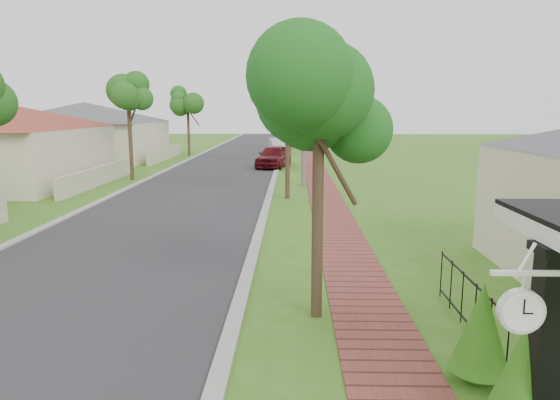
% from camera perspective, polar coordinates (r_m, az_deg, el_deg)
% --- Properties ---
extents(ground, '(160.00, 160.00, 0.00)m').
position_cam_1_polar(ground, '(7.56, -12.89, -21.32)').
color(ground, '#3A6D1A').
rests_on(ground, ground).
extents(road, '(7.00, 120.00, 0.02)m').
position_cam_1_polar(road, '(26.94, -8.67, 1.69)').
color(road, '#28282B').
rests_on(road, ground).
extents(kerb_right, '(0.30, 120.00, 0.10)m').
position_cam_1_polar(kerb_right, '(26.54, -0.88, 1.68)').
color(kerb_right, '#9E9E99').
rests_on(kerb_right, ground).
extents(kerb_left, '(0.30, 120.00, 0.10)m').
position_cam_1_polar(kerb_left, '(27.81, -16.09, 1.67)').
color(kerb_left, '#9E9E99').
rests_on(kerb_left, ground).
extents(sidewalk, '(1.50, 120.00, 0.03)m').
position_cam_1_polar(sidewalk, '(26.57, 4.73, 1.66)').
color(sidewalk, brown).
rests_on(sidewalk, ground).
extents(porch_post, '(0.48, 0.48, 2.52)m').
position_cam_1_polar(porch_post, '(6.57, 27.92, -16.30)').
color(porch_post, black).
rests_on(porch_post, ground).
extents(picket_fence, '(0.03, 8.02, 1.00)m').
position_cam_1_polar(picket_fence, '(7.77, 26.58, -16.82)').
color(picket_fence, black).
rests_on(picket_fence, ground).
extents(street_trees, '(10.70, 37.65, 5.89)m').
position_cam_1_polar(street_trees, '(33.40, -6.58, 11.17)').
color(street_trees, '#382619').
rests_on(street_trees, ground).
extents(far_house_grey, '(15.56, 15.56, 4.60)m').
position_cam_1_polar(far_house_grey, '(43.59, -21.25, 7.42)').
color(far_house_grey, beige).
rests_on(far_house_grey, ground).
extents(parked_car_red, '(2.71, 4.81, 1.55)m').
position_cam_1_polar(parked_car_red, '(34.89, -0.73, 5.00)').
color(parked_car_red, '#560D12').
rests_on(parked_car_red, ground).
extents(parked_car_white, '(2.15, 4.44, 1.40)m').
position_cam_1_polar(parked_car_white, '(46.86, -0.16, 6.24)').
color(parked_car_white, '#B9B9BB').
rests_on(parked_car_white, ground).
extents(near_tree, '(1.85, 1.85, 4.74)m').
position_cam_1_polar(near_tree, '(9.15, 4.46, 9.18)').
color(near_tree, '#382619').
rests_on(near_tree, ground).
extents(utility_pole, '(1.20, 0.24, 7.62)m').
position_cam_1_polar(utility_pole, '(26.03, 2.76, 10.05)').
color(utility_pole, '#6D6155').
rests_on(utility_pole, ground).
extents(station_clock, '(0.78, 0.13, 0.66)m').
position_cam_1_polar(station_clock, '(5.71, 25.87, -11.06)').
color(station_clock, white).
rests_on(station_clock, ground).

